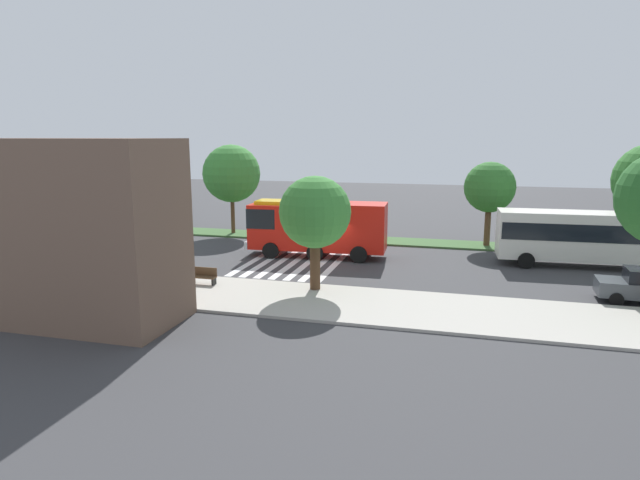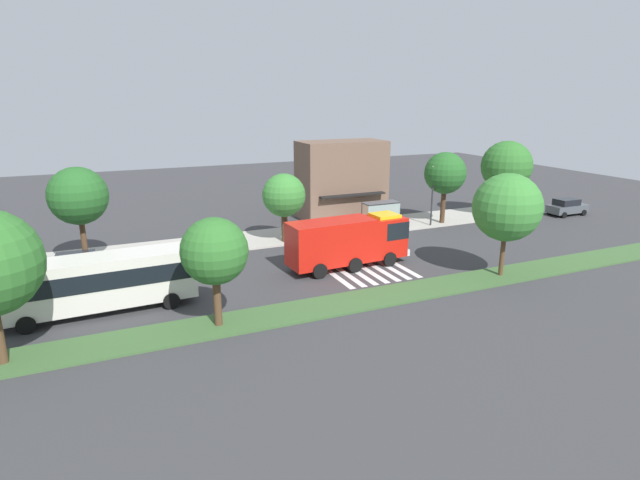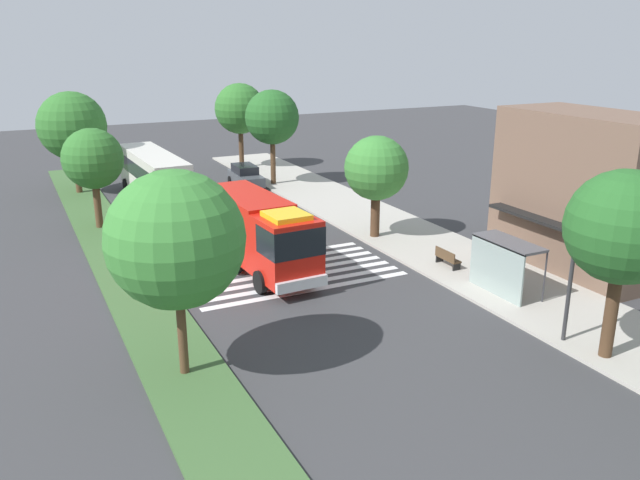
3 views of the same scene
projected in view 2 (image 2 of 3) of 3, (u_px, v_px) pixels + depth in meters
name	position (u px, v px, depth m)	size (l,w,h in m)	color
ground_plane	(326.00, 265.00, 38.91)	(120.00, 120.00, 0.00)	#38383A
sidewalk	(286.00, 236.00, 46.63)	(60.00, 5.69, 0.14)	#ADA89E
median_strip	(374.00, 298.00, 32.33)	(60.00, 3.00, 0.14)	#3D6033
crosswalk	(352.00, 261.00, 39.79)	(5.85, 10.72, 0.01)	silver
fire_truck	(351.00, 239.00, 37.94)	(9.53, 3.25, 3.79)	red
parked_car_west	(79.00, 264.00, 36.21)	(4.71, 2.20, 1.72)	#474C51
parked_car_mid	(567.00, 207.00, 54.73)	(4.37, 2.13, 1.80)	#474C51
transit_bus	(98.00, 280.00, 29.83)	(11.12, 3.18, 3.44)	silver
bus_stop_shelter	(382.00, 210.00, 48.74)	(3.50, 1.40, 2.46)	#4C4C51
bench_near_shelter	(345.00, 227.00, 47.52)	(1.60, 0.50, 0.90)	#4C3823
street_lamp	(433.00, 190.00, 49.23)	(0.36, 0.36, 5.91)	#2D2D30
storefront_building	(342.00, 180.00, 53.15)	(8.92, 5.26, 7.97)	brown
sidewalk_tree_west	(78.00, 196.00, 37.07)	(4.24, 4.24, 7.40)	#513823
sidewalk_tree_center	(284.00, 196.00, 43.57)	(3.73, 3.73, 5.96)	#47301E
sidewalk_tree_east	(445.00, 173.00, 49.82)	(4.08, 4.08, 7.05)	#47301E
sidewalk_tree_far_east	(507.00, 166.00, 52.75)	(5.19, 5.19, 7.86)	#513823
median_tree_west	(214.00, 252.00, 27.28)	(3.67, 3.67, 6.13)	#513823
median_tree_center	(507.00, 207.00, 34.95)	(4.71, 4.71, 7.28)	#513823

